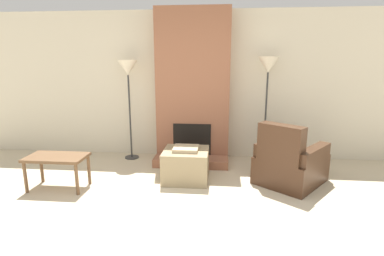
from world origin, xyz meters
The scene contains 8 objects.
ground_plane centered at (0.00, 0.00, 0.00)m, with size 24.00×24.00×0.00m, color beige.
wall_back centered at (0.00, 2.95, 1.30)m, with size 8.38×0.06×2.60m, color beige.
fireplace centered at (0.00, 2.70, 1.23)m, with size 1.25×0.78×2.60m.
ottoman centered at (-0.01, 1.72, 0.24)m, with size 0.66×0.64×0.51m.
armchair centered at (1.48, 1.72, 0.28)m, with size 1.18×1.20×0.92m.
side_table centered at (-1.75, 1.25, 0.41)m, with size 0.80×0.45×0.47m.
floor_lamp_left centered at (-1.12, 2.64, 1.53)m, with size 0.35×0.35×1.75m.
floor_lamp_right centered at (1.25, 2.64, 1.58)m, with size 0.35×0.35×1.81m.
Camera 1 is at (0.48, -2.46, 1.76)m, focal length 28.00 mm.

